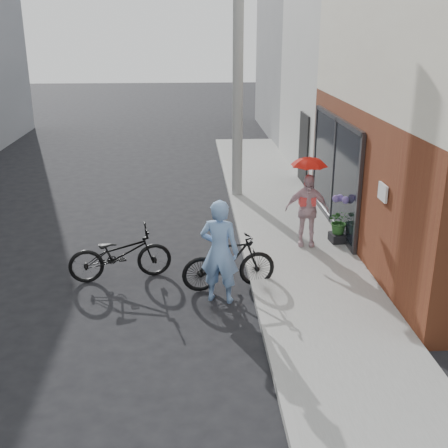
{
  "coord_description": "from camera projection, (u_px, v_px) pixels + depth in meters",
  "views": [
    {
      "loc": [
        -0.18,
        -9.01,
        4.56
      ],
      "look_at": [
        0.42,
        0.74,
        1.1
      ],
      "focal_mm": 45.0,
      "sensor_mm": 36.0,
      "label": 1
    }
  ],
  "objects": [
    {
      "name": "planter",
      "position": [
        338.0,
        238.0,
        12.18
      ],
      "size": [
        0.4,
        0.4,
        0.19
      ],
      "primitive_type": "cube",
      "rotation": [
        0.0,
        0.0,
        0.1
      ],
      "color": "black",
      "rests_on": "sidewalk"
    },
    {
      "name": "potted_plant",
      "position": [
        340.0,
        221.0,
        12.06
      ],
      "size": [
        0.5,
        0.43,
        0.55
      ],
      "primitive_type": "imported",
      "color": "#285823",
      "rests_on": "planter"
    },
    {
      "name": "curb",
      "position": [
        245.0,
        250.0,
        11.93
      ],
      "size": [
        0.12,
        24.0,
        0.12
      ],
      "primitive_type": "cube",
      "color": "#9E9E99",
      "rests_on": "ground"
    },
    {
      "name": "sidewalk",
      "position": [
        299.0,
        249.0,
        11.99
      ],
      "size": [
        2.2,
        24.0,
        0.12
      ],
      "primitive_type": "cube",
      "color": "gray",
      "rests_on": "ground"
    },
    {
      "name": "ground",
      "position": [
        203.0,
        296.0,
        10.01
      ],
      "size": [
        80.0,
        80.0,
        0.0
      ],
      "primitive_type": "plane",
      "color": "black",
      "rests_on": "ground"
    },
    {
      "name": "bike_right",
      "position": [
        229.0,
        262.0,
        10.14
      ],
      "size": [
        1.79,
        0.78,
        1.04
      ],
      "primitive_type": "imported",
      "rotation": [
        0.0,
        0.0,
        1.74
      ],
      "color": "black",
      "rests_on": "ground"
    },
    {
      "name": "kimono_woman",
      "position": [
        307.0,
        210.0,
        11.81
      ],
      "size": [
        0.95,
        0.5,
        1.55
      ],
      "primitive_type": "imported",
      "rotation": [
        0.0,
        0.0,
        -0.14
      ],
      "color": "beige",
      "rests_on": "sidewalk"
    },
    {
      "name": "plaster_building",
      "position": [
        422.0,
        61.0,
        17.73
      ],
      "size": [
        8.0,
        6.0,
        7.0
      ],
      "primitive_type": "cube",
      "color": "silver",
      "rests_on": "ground"
    },
    {
      "name": "east_building_far",
      "position": [
        359.0,
        52.0,
        24.31
      ],
      "size": [
        8.0,
        8.0,
        7.0
      ],
      "primitive_type": "cube",
      "color": "gray",
      "rests_on": "ground"
    },
    {
      "name": "officer",
      "position": [
        220.0,
        252.0,
        9.56
      ],
      "size": [
        0.77,
        0.62,
        1.85
      ],
      "primitive_type": "imported",
      "rotation": [
        0.0,
        0.0,
        2.85
      ],
      "color": "#7AA2D9",
      "rests_on": "ground"
    },
    {
      "name": "bike_left",
      "position": [
        120.0,
        254.0,
        10.55
      ],
      "size": [
        2.02,
        1.03,
        1.01
      ],
      "primitive_type": "imported",
      "rotation": [
        0.0,
        0.0,
        1.77
      ],
      "color": "black",
      "rests_on": "ground"
    },
    {
      "name": "utility_pole",
      "position": [
        238.0,
        69.0,
        14.55
      ],
      "size": [
        0.28,
        0.28,
        7.0
      ],
      "primitive_type": "cylinder",
      "color": "#9E9E99",
      "rests_on": "ground"
    },
    {
      "name": "parasol",
      "position": [
        309.0,
        159.0,
        11.44
      ],
      "size": [
        0.73,
        0.73,
        0.64
      ],
      "primitive_type": "imported",
      "color": "red",
      "rests_on": "kimono_woman"
    }
  ]
}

